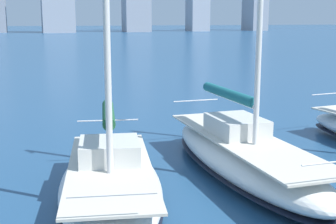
# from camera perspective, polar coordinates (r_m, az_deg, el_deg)

# --- Properties ---
(sailboat_teal) EXTENTS (2.51, 8.98, 9.51)m
(sailboat_teal) POSITION_cam_1_polar(r_m,az_deg,el_deg) (14.35, 9.15, -5.09)
(sailboat_teal) COLOR white
(sailboat_teal) RESTS_ON ground
(sailboat_forest) EXTENTS (3.70, 7.51, 11.03)m
(sailboat_forest) POSITION_cam_1_polar(r_m,az_deg,el_deg) (12.26, -7.05, -8.15)
(sailboat_forest) COLOR silver
(sailboat_forest) RESTS_ON ground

